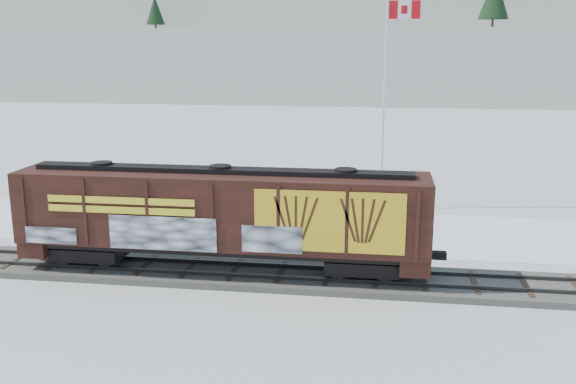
% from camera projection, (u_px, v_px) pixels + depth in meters
% --- Properties ---
extents(ground, '(500.00, 500.00, 0.00)m').
position_uv_depth(ground, '(280.00, 279.00, 27.27)').
color(ground, white).
rests_on(ground, ground).
extents(rail_track, '(50.00, 3.40, 0.43)m').
position_uv_depth(rail_track, '(280.00, 276.00, 27.23)').
color(rail_track, '#59544C').
rests_on(rail_track, ground).
extents(parking_strip, '(40.00, 8.00, 0.03)m').
position_uv_depth(parking_strip, '(302.00, 229.00, 34.49)').
color(parking_strip, white).
rests_on(parking_strip, ground).
extents(hillside, '(360.00, 110.00, 93.00)m').
position_uv_depth(hillside, '(368.00, 23.00, 158.68)').
color(hillside, white).
rests_on(hillside, ground).
extents(hopper_railcar, '(17.28, 3.06, 4.31)m').
position_uv_depth(hopper_railcar, '(221.00, 212.00, 26.97)').
color(hopper_railcar, black).
rests_on(hopper_railcar, rail_track).
extents(flagpole, '(2.30, 0.90, 12.31)m').
position_uv_depth(flagpole, '(385.00, 133.00, 37.76)').
color(flagpole, silver).
rests_on(flagpole, ground).
extents(car_silver, '(4.86, 2.21, 1.62)m').
position_uv_depth(car_silver, '(190.00, 217.00, 33.75)').
color(car_silver, silver).
rests_on(car_silver, parking_strip).
extents(car_white, '(4.39, 1.59, 1.44)m').
position_uv_depth(car_white, '(290.00, 215.00, 34.47)').
color(car_white, silver).
rests_on(car_white, parking_strip).
extents(car_dark, '(4.85, 2.12, 1.39)m').
position_uv_depth(car_dark, '(349.00, 216.00, 34.33)').
color(car_dark, '#202328').
rests_on(car_dark, parking_strip).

